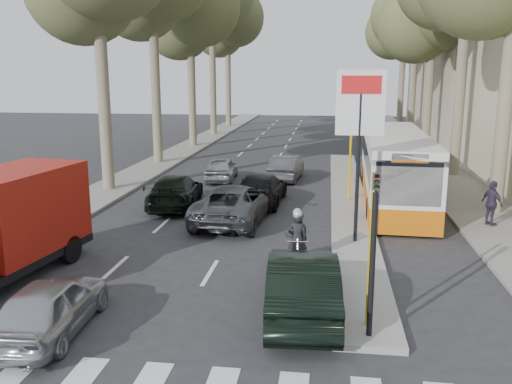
{
  "coord_description": "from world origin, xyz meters",
  "views": [
    {
      "loc": [
        2.29,
        -12.09,
        5.5
      ],
      "look_at": [
        -0.05,
        5.44,
        1.6
      ],
      "focal_mm": 38.0,
      "sensor_mm": 36.0,
      "label": 1
    }
  ],
  "objects_px": {
    "city_bus": "(395,165)",
    "motorcycle": "(297,239)",
    "silver_hatchback": "(50,306)",
    "dark_hatchback": "(303,283)",
    "red_truck": "(6,223)"
  },
  "relations": [
    {
      "from": "city_bus",
      "to": "motorcycle",
      "type": "relative_size",
      "value": 5.66
    },
    {
      "from": "silver_hatchback",
      "to": "city_bus",
      "type": "xyz_separation_m",
      "value": [
        8.69,
        13.68,
        0.95
      ]
    },
    {
      "from": "red_truck",
      "to": "city_bus",
      "type": "xyz_separation_m",
      "value": [
        11.46,
        10.73,
        0.04
      ]
    },
    {
      "from": "red_truck",
      "to": "dark_hatchback",
      "type": "bearing_deg",
      "value": -1.03
    },
    {
      "from": "silver_hatchback",
      "to": "motorcycle",
      "type": "xyz_separation_m",
      "value": [
        4.98,
        4.94,
        0.16
      ]
    },
    {
      "from": "red_truck",
      "to": "motorcycle",
      "type": "distance_m",
      "value": 8.04
    },
    {
      "from": "city_bus",
      "to": "motorcycle",
      "type": "distance_m",
      "value": 9.53
    },
    {
      "from": "silver_hatchback",
      "to": "motorcycle",
      "type": "bearing_deg",
      "value": -137.93
    },
    {
      "from": "dark_hatchback",
      "to": "motorcycle",
      "type": "height_order",
      "value": "motorcycle"
    },
    {
      "from": "motorcycle",
      "to": "red_truck",
      "type": "bearing_deg",
      "value": -170.06
    },
    {
      "from": "dark_hatchback",
      "to": "red_truck",
      "type": "relative_size",
      "value": 0.79
    },
    {
      "from": "dark_hatchback",
      "to": "city_bus",
      "type": "distance_m",
      "value": 12.48
    },
    {
      "from": "dark_hatchback",
      "to": "city_bus",
      "type": "xyz_separation_m",
      "value": [
        3.39,
        11.98,
        0.83
      ]
    },
    {
      "from": "dark_hatchback",
      "to": "city_bus",
      "type": "bearing_deg",
      "value": -109.4
    },
    {
      "from": "silver_hatchback",
      "to": "dark_hatchback",
      "type": "distance_m",
      "value": 5.57
    }
  ]
}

